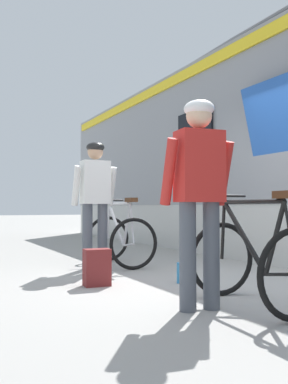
# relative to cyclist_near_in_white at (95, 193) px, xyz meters

# --- Properties ---
(ground_plane) EXTENTS (80.00, 80.00, 0.00)m
(ground_plane) POSITION_rel_cyclist_near_in_white_xyz_m (0.83, -1.84, -1.05)
(ground_plane) COLOR #A09E99
(cyclist_near_in_white) EXTENTS (0.62, 0.32, 1.76)m
(cyclist_near_in_white) POSITION_rel_cyclist_near_in_white_xyz_m (0.00, 0.00, 0.00)
(cyclist_near_in_white) COLOR #4C515B
(cyclist_near_in_white) RESTS_ON ground
(cyclist_far_in_red) EXTENTS (0.64, 0.36, 1.76)m
(cyclist_far_in_red) POSITION_rel_cyclist_near_in_white_xyz_m (-0.03, -2.61, 0.00)
(cyclist_far_in_red) COLOR #4C515B
(cyclist_far_in_red) RESTS_ON ground
(bicycle_near_silver) EXTENTS (0.74, 1.09, 0.99)m
(bicycle_near_silver) POSITION_rel_cyclist_near_in_white_xyz_m (0.45, 0.17, -0.65)
(bicycle_near_silver) COLOR black
(bicycle_near_silver) RESTS_ON ground
(bicycle_far_black) EXTENTS (0.79, 1.12, 0.99)m
(bicycle_far_black) POSITION_rel_cyclist_near_in_white_xyz_m (0.45, -2.75, -0.65)
(bicycle_far_black) COLOR black
(bicycle_far_black) RESTS_ON ground
(backpack_on_platform) EXTENTS (0.29, 0.20, 0.40)m
(backpack_on_platform) POSITION_rel_cyclist_near_in_white_xyz_m (-0.42, -1.20, -0.85)
(backpack_on_platform) COLOR maroon
(backpack_on_platform) RESTS_ON ground
(water_bottle_near_the_bikes) EXTENTS (0.07, 0.07, 0.23)m
(water_bottle_near_the_bikes) POSITION_rel_cyclist_near_in_white_xyz_m (0.47, -1.47, -0.94)
(water_bottle_near_the_bikes) COLOR #338CCC
(water_bottle_near_the_bikes) RESTS_ON ground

